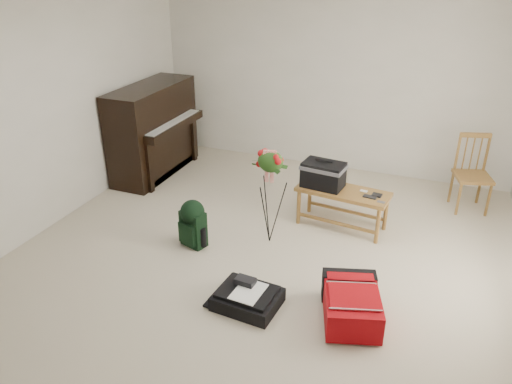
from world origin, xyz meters
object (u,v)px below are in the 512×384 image
at_px(red_suitcase, 353,301).
at_px(flower_stand, 270,197).
at_px(dining_chair, 473,174).
at_px(bench, 329,180).
at_px(black_duffel, 247,298).
at_px(green_backpack, 193,221).
at_px(piano, 154,132).

relative_size(red_suitcase, flower_stand, 0.73).
bearing_deg(dining_chair, bench, -161.91).
relative_size(bench, black_duffel, 1.82).
distance_m(red_suitcase, green_backpack, 1.90).
bearing_deg(dining_chair, black_duffel, -139.77).
bearing_deg(red_suitcase, black_duffel, 176.06).
distance_m(piano, bench, 2.70).
distance_m(bench, green_backpack, 1.58).
relative_size(black_duffel, green_backpack, 1.10).
relative_size(red_suitcase, green_backpack, 1.50).
bearing_deg(piano, flower_stand, -28.60).
relative_size(dining_chair, red_suitcase, 1.16).
bearing_deg(dining_chair, red_suitcase, -126.17).
height_order(bench, flower_stand, flower_stand).
height_order(piano, dining_chair, piano).
height_order(piano, red_suitcase, piano).
xyz_separation_m(piano, flower_stand, (2.16, -1.18, -0.06)).
relative_size(green_backpack, flower_stand, 0.48).
height_order(piano, black_duffel, piano).
xyz_separation_m(red_suitcase, black_duffel, (-0.90, -0.21, -0.07)).
bearing_deg(red_suitcase, piano, 130.16).
bearing_deg(bench, dining_chair, 41.24).
bearing_deg(bench, black_duffel, -92.92).
bearing_deg(flower_stand, dining_chair, 25.58).
bearing_deg(flower_stand, bench, 37.10).
height_order(green_backpack, flower_stand, flower_stand).
height_order(black_duffel, green_backpack, green_backpack).
relative_size(bench, green_backpack, 2.01).
xyz_separation_m(dining_chair, flower_stand, (-1.99, -1.65, 0.08)).
bearing_deg(black_duffel, red_suitcase, 17.76).
bearing_deg(green_backpack, flower_stand, 44.53).
height_order(black_duffel, flower_stand, flower_stand).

